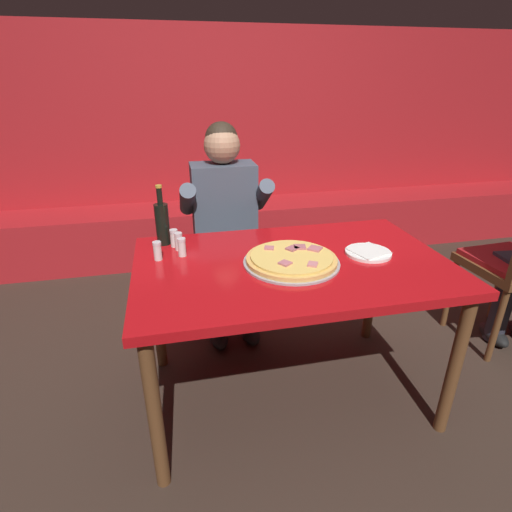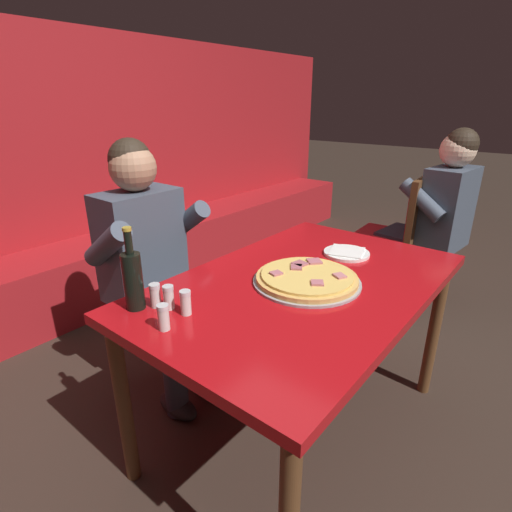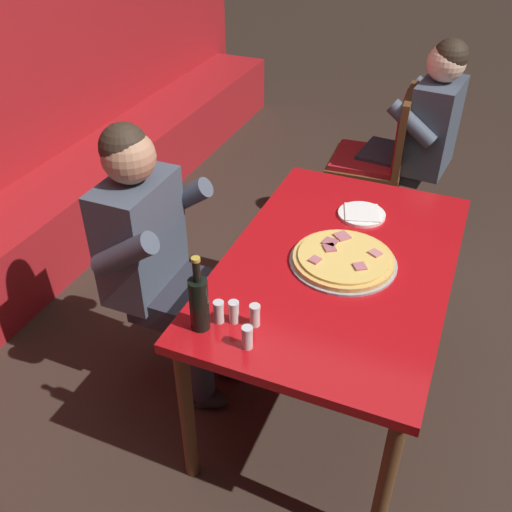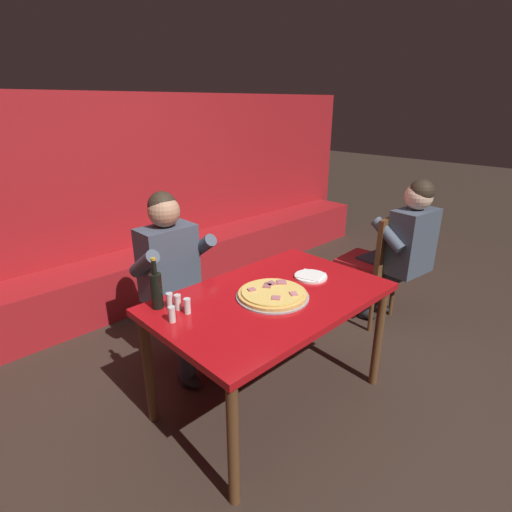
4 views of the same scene
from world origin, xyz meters
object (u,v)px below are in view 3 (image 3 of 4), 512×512
at_px(shaker_black_pepper, 219,313).
at_px(shaker_oregano, 255,316).
at_px(shaker_parmesan, 234,313).
at_px(dining_chair_far_right, 381,154).
at_px(main_dining_table, 337,276).
at_px(shaker_red_pepper_flakes, 247,338).
at_px(plate_white_paper, 363,214).
at_px(diner_seated_blue_shirt, 160,256).
at_px(pizza, 343,259).
at_px(diner_standing_companion, 417,135).
at_px(beer_bottle, 199,302).

distance_m(shaker_black_pepper, shaker_oregano, 0.12).
xyz_separation_m(shaker_parmesan, dining_chair_far_right, (1.88, -0.12, -0.22)).
bearing_deg(main_dining_table, dining_chair_far_right, 4.93).
height_order(shaker_black_pepper, shaker_red_pepper_flakes, same).
bearing_deg(plate_white_paper, dining_chair_far_right, 6.93).
bearing_deg(diner_seated_blue_shirt, shaker_black_pepper, -126.26).
relative_size(pizza, diner_standing_companion, 0.33).
height_order(shaker_red_pepper_flakes, dining_chair_far_right, dining_chair_far_right).
height_order(beer_bottle, shaker_parmesan, beer_bottle).
distance_m(pizza, shaker_black_pepper, 0.58).
bearing_deg(shaker_red_pepper_flakes, beer_bottle, 81.56).
height_order(main_dining_table, diner_seated_blue_shirt, diner_seated_blue_shirt).
bearing_deg(shaker_parmesan, shaker_oregano, -81.08).
height_order(shaker_red_pepper_flakes, diner_seated_blue_shirt, diner_seated_blue_shirt).
bearing_deg(pizza, diner_standing_companion, -1.98).
bearing_deg(diner_seated_blue_shirt, dining_chair_far_right, -20.55).
xyz_separation_m(shaker_parmesan, shaker_oregano, (0.01, -0.07, 0.00)).
bearing_deg(beer_bottle, plate_white_paper, -20.11).
xyz_separation_m(plate_white_paper, shaker_black_pepper, (-0.87, 0.29, 0.03)).
height_order(shaker_parmesan, dining_chair_far_right, dining_chair_far_right).
relative_size(beer_bottle, diner_standing_companion, 0.23).
bearing_deg(shaker_black_pepper, dining_chair_far_right, -4.96).
relative_size(shaker_parmesan, diner_seated_blue_shirt, 0.07).
bearing_deg(shaker_red_pepper_flakes, diner_standing_companion, -6.02).
distance_m(main_dining_table, diner_standing_companion, 1.45).
xyz_separation_m(shaker_black_pepper, dining_chair_far_right, (1.90, -0.16, -0.22)).
relative_size(main_dining_table, shaker_black_pepper, 16.10).
distance_m(shaker_oregano, dining_chair_far_right, 1.88).
relative_size(beer_bottle, shaker_parmesan, 3.40).
bearing_deg(main_dining_table, shaker_black_pepper, 150.60).
relative_size(plate_white_paper, shaker_oregano, 2.44).
relative_size(shaker_parmesan, shaker_red_pepper_flakes, 1.00).
xyz_separation_m(diner_seated_blue_shirt, diner_standing_companion, (1.64, -0.78, 0.00)).
relative_size(beer_bottle, shaker_red_pepper_flakes, 3.40).
bearing_deg(dining_chair_far_right, diner_standing_companion, -72.27).
distance_m(diner_seated_blue_shirt, dining_chair_far_right, 1.70).
height_order(pizza, dining_chair_far_right, dining_chair_far_right).
bearing_deg(pizza, shaker_parmesan, 151.66).
distance_m(pizza, dining_chair_far_right, 1.42).
xyz_separation_m(shaker_oregano, diner_seated_blue_shirt, (0.28, 0.55, -0.09)).
xyz_separation_m(shaker_red_pepper_flakes, diner_standing_companion, (2.03, -0.21, -0.09)).
xyz_separation_m(beer_bottle, dining_chair_far_right, (1.95, -0.21, -0.29)).
height_order(beer_bottle, diner_standing_companion, diner_standing_companion).
relative_size(shaker_black_pepper, shaker_red_pepper_flakes, 1.00).
bearing_deg(dining_chair_far_right, shaker_parmesan, 176.43).
xyz_separation_m(beer_bottle, shaker_black_pepper, (0.05, -0.05, -0.07)).
bearing_deg(diner_seated_blue_shirt, pizza, -76.16).
xyz_separation_m(pizza, shaker_oregano, (-0.46, 0.18, 0.02)).
xyz_separation_m(pizza, shaker_red_pepper_flakes, (-0.57, 0.16, 0.02)).
bearing_deg(beer_bottle, shaker_oregano, -64.42).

